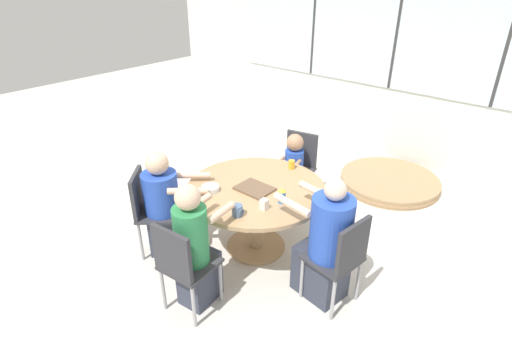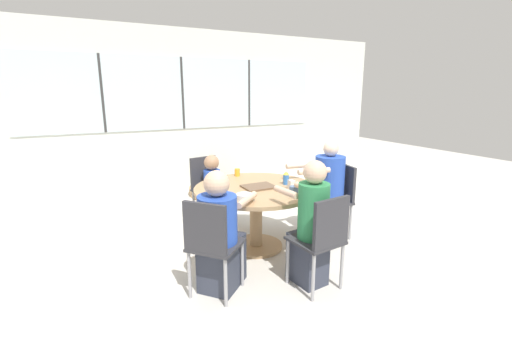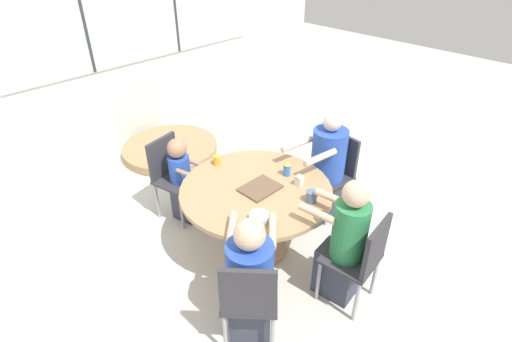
# 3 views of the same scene
# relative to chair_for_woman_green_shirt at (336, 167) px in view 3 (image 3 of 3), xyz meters

# --- Properties ---
(ground_plane) EXTENTS (16.00, 16.00, 0.00)m
(ground_plane) POSITION_rel_chair_for_woman_green_shirt_xyz_m (-1.04, 0.14, -0.53)
(ground_plane) COLOR beige
(wall_back_with_windows) EXTENTS (8.40, 0.08, 2.80)m
(wall_back_with_windows) POSITION_rel_chair_for_woman_green_shirt_xyz_m (-1.04, 3.05, 0.90)
(wall_back_with_windows) COLOR silver
(wall_back_with_windows) RESTS_ON ground_plane
(dining_table) EXTENTS (1.36, 1.36, 0.71)m
(dining_table) POSITION_rel_chair_for_woman_green_shirt_xyz_m (-1.04, 0.14, 0.04)
(dining_table) COLOR tan
(dining_table) RESTS_ON ground_plane
(chair_for_woman_green_shirt) EXTENTS (0.45, 0.45, 0.88)m
(chair_for_woman_green_shirt) POSITION_rel_chair_for_woman_green_shirt_xyz_m (0.00, 0.00, 0.00)
(chair_for_woman_green_shirt) COLOR #333338
(chair_for_woman_green_shirt) RESTS_ON ground_plane
(chair_for_man_blue_shirt) EXTENTS (0.56, 0.56, 0.88)m
(chair_for_man_blue_shirt) POSITION_rel_chair_for_woman_green_shirt_xyz_m (-1.82, -0.56, 0.00)
(chair_for_man_blue_shirt) COLOR #333338
(chair_for_man_blue_shirt) RESTS_ON ground_plane
(chair_for_man_teal_shirt) EXTENTS (0.44, 0.44, 0.88)m
(chair_for_man_teal_shirt) POSITION_rel_chair_for_woman_green_shirt_xyz_m (-0.92, -0.90, 0.00)
(chair_for_man_teal_shirt) COLOR #333338
(chair_for_man_teal_shirt) RESTS_ON ground_plane
(chair_for_toddler) EXTENTS (0.47, 0.47, 0.88)m
(chair_for_toddler) POSITION_rel_chair_for_woman_green_shirt_xyz_m (-1.26, 1.17, 0.00)
(chair_for_toddler) COLOR #333338
(chair_for_toddler) RESTS_ON ground_plane
(person_woman_green_shirt) EXTENTS (0.68, 0.43, 1.18)m
(person_woman_green_shirt) POSITION_rel_chair_for_woman_green_shirt_xyz_m (-0.17, 0.02, -0.01)
(person_woman_green_shirt) COLOR #333847
(person_woman_green_shirt) RESTS_ON ground_plane
(person_man_blue_shirt) EXTENTS (0.68, 0.66, 1.09)m
(person_man_blue_shirt) POSITION_rel_chair_for_woman_green_shirt_xyz_m (-1.69, -0.44, -0.04)
(person_man_blue_shirt) COLOR #333847
(person_man_blue_shirt) RESTS_ON ground_plane
(person_man_teal_shirt) EXTENTS (0.34, 0.54, 1.16)m
(person_man_teal_shirt) POSITION_rel_chair_for_woman_green_shirt_xyz_m (-0.94, -0.74, 0.01)
(person_man_teal_shirt) COLOR #333847
(person_man_teal_shirt) RESTS_ON ground_plane
(person_toddler) EXTENTS (0.29, 0.43, 0.93)m
(person_toddler) POSITION_rel_chair_for_woman_green_shirt_xyz_m (-1.22, 1.02, -0.08)
(person_toddler) COLOR #333847
(person_toddler) RESTS_ON ground_plane
(food_tray_dark) EXTENTS (0.34, 0.26, 0.02)m
(food_tray_dark) POSITION_rel_chair_for_woman_green_shirt_xyz_m (-1.03, 0.11, 0.19)
(food_tray_dark) COLOR brown
(food_tray_dark) RESTS_ON dining_table
(coffee_mug) EXTENTS (0.10, 0.09, 0.10)m
(coffee_mug) POSITION_rel_chair_for_woman_green_shirt_xyz_m (-0.85, -0.32, 0.23)
(coffee_mug) COLOR slate
(coffee_mug) RESTS_ON dining_table
(sippy_cup) EXTENTS (0.07, 0.07, 0.15)m
(sippy_cup) POSITION_rel_chair_for_woman_green_shirt_xyz_m (-0.69, 0.09, 0.26)
(sippy_cup) COLOR blue
(sippy_cup) RESTS_ON dining_table
(juice_glass) EXTENTS (0.07, 0.07, 0.09)m
(juice_glass) POSITION_rel_chair_for_woman_green_shirt_xyz_m (-1.02, 0.70, 0.23)
(juice_glass) COLOR gold
(juice_glass) RESTS_ON dining_table
(milk_carton_small) EXTENTS (0.06, 0.06, 0.10)m
(milk_carton_small) POSITION_rel_chair_for_woman_green_shirt_xyz_m (-0.74, -0.10, 0.23)
(milk_carton_small) COLOR silver
(milk_carton_small) RESTS_ON dining_table
(bowl_white_shallow) EXTENTS (0.17, 0.17, 0.05)m
(bowl_white_shallow) POSITION_rel_chair_for_woman_green_shirt_xyz_m (-1.33, -0.18, 0.21)
(bowl_white_shallow) COLOR silver
(bowl_white_shallow) RESTS_ON dining_table
(folded_table_stack) EXTENTS (1.27, 1.27, 0.12)m
(folded_table_stack) POSITION_rel_chair_for_woman_green_shirt_xyz_m (-0.54, 2.29, -0.47)
(folded_table_stack) COLOR tan
(folded_table_stack) RESTS_ON ground_plane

